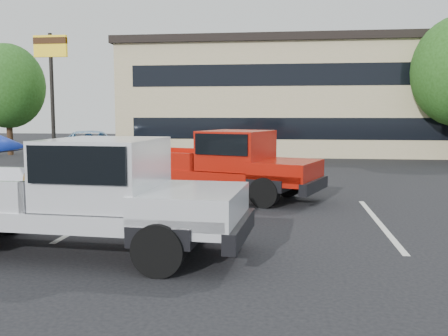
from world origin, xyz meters
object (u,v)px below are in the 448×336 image
at_px(tree_left, 8,86).
at_px(silver_pickup, 91,190).
at_px(red_pickup, 231,161).
at_px(silver_sedan, 118,164).
at_px(blue_suv, 90,148).
at_px(motel_sign, 51,62).
at_px(tree_back, 367,79).

height_order(tree_left, silver_pickup, tree_left).
distance_m(red_pickup, silver_sedan, 4.26).
distance_m(silver_sedan, blue_suv, 7.00).
relative_size(silver_pickup, red_pickup, 0.99).
bearing_deg(motel_sign, silver_pickup, -62.05).
height_order(tree_left, blue_suv, tree_left).
height_order(motel_sign, blue_suv, motel_sign).
bearing_deg(motel_sign, red_pickup, -44.38).
distance_m(tree_left, silver_sedan, 14.66).
distance_m(silver_pickup, silver_sedan, 7.78).
height_order(tree_left, red_pickup, tree_left).
bearing_deg(silver_pickup, motel_sign, 121.54).
bearing_deg(red_pickup, silver_pickup, -87.30).
distance_m(tree_left, blue_suv, 8.27).
relative_size(motel_sign, tree_left, 1.00).
height_order(tree_back, blue_suv, tree_back).
bearing_deg(blue_suv, red_pickup, -74.09).
bearing_deg(blue_suv, tree_back, 13.59).
height_order(tree_left, silver_sedan, tree_left).
bearing_deg(tree_back, tree_left, -160.71).
bearing_deg(motel_sign, silver_sedan, -52.44).
bearing_deg(blue_suv, silver_sedan, -87.02).
height_order(motel_sign, silver_pickup, motel_sign).
xyz_separation_m(motel_sign, tree_back, (16.00, 10.00, -0.24)).
xyz_separation_m(silver_sedan, blue_suv, (-3.42, 6.11, 0.06)).
bearing_deg(tree_left, silver_pickup, -56.39).
relative_size(motel_sign, silver_sedan, 1.43).
height_order(silver_pickup, blue_suv, silver_pickup).
bearing_deg(tree_left, tree_back, 19.29).
relative_size(tree_back, silver_pickup, 1.23).
bearing_deg(silver_pickup, blue_suv, 115.98).
bearing_deg(tree_back, red_pickup, -108.33).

